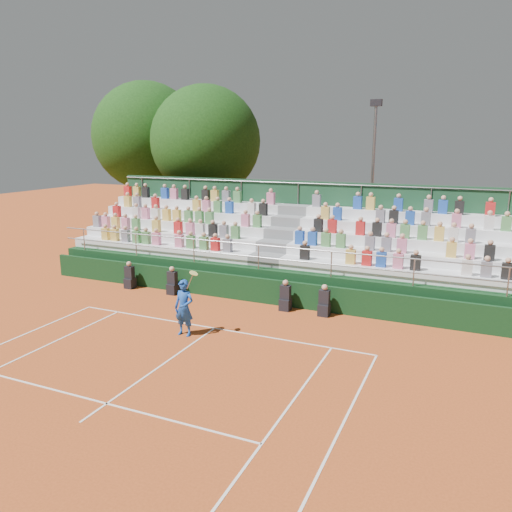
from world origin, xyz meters
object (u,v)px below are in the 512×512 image
at_px(tree_west, 147,137).
at_px(tree_east, 206,142).
at_px(tennis_player, 184,308).
at_px(floodlight_mast, 373,167).

height_order(tree_west, tree_east, tree_west).
xyz_separation_m(tennis_player, tree_east, (-6.58, 13.28, 5.27)).
height_order(tree_east, floodlight_mast, tree_east).
distance_m(tennis_player, floodlight_mast, 15.12).
relative_size(tennis_player, tree_west, 0.22).
bearing_deg(floodlight_mast, tennis_player, -102.42).
bearing_deg(tree_east, floodlight_mast, 5.75).
distance_m(tree_east, floodlight_mast, 9.86).
height_order(tree_west, floodlight_mast, tree_west).
bearing_deg(tree_east, tree_west, 169.02).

